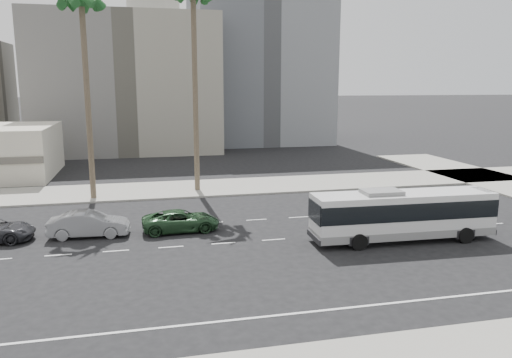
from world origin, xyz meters
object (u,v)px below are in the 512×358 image
object	(u,v)px
car_a	(181,221)
palm_mid	(82,4)
city_bus	(403,214)
car_b	(89,224)

from	to	relation	value
car_a	palm_mid	world-z (taller)	palm_mid
city_bus	palm_mid	size ratio (longest dim) A/B	0.65
palm_mid	car_a	bearing A→B (deg)	-59.24
palm_mid	car_b	bearing A→B (deg)	-86.55
car_a	palm_mid	xyz separation A→B (m)	(-6.11, 10.27, 14.22)
city_bus	car_a	bearing A→B (deg)	160.80
city_bus	palm_mid	world-z (taller)	palm_mid
car_a	palm_mid	bearing A→B (deg)	28.83
palm_mid	city_bus	bearing A→B (deg)	-39.05
city_bus	car_b	xyz separation A→B (m)	(-18.00, 4.91, -0.85)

